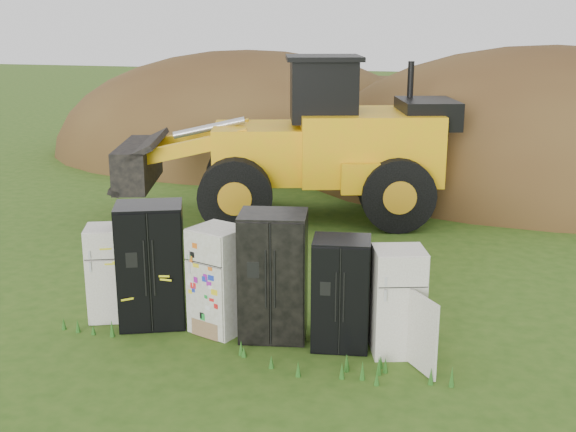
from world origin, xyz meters
name	(u,v)px	position (x,y,z in m)	size (l,w,h in m)	color
ground	(251,333)	(0.00, 0.00, 0.00)	(120.00, 120.00, 0.00)	#2E5015
fridge_leftmost	(110,273)	(-2.40, -0.02, 0.77)	(0.68, 0.65, 1.55)	white
fridge_black_side	(151,265)	(-1.63, -0.04, 0.99)	(1.03, 0.81, 1.97)	black
fridge_sticker	(219,280)	(-0.50, -0.02, 0.84)	(0.75, 0.69, 1.68)	silver
fridge_dark_mid	(273,275)	(0.37, 0.04, 0.98)	(1.00, 0.82, 1.96)	black
fridge_black_right	(341,293)	(1.43, -0.03, 0.84)	(0.84, 0.70, 1.67)	black
fridge_open_door	(398,301)	(2.27, -0.02, 0.79)	(0.72, 0.67, 1.59)	white
wheel_loader	(282,138)	(-1.50, 6.79, 1.96)	(8.11, 3.29, 3.92)	orange
dirt_mound_right	(544,183)	(4.98, 12.62, 0.00)	(14.85, 10.89, 8.10)	#452C16
dirt_mound_left	(249,153)	(-5.19, 14.94, 0.00)	(14.72, 11.04, 7.43)	#452C16
dirt_mound_back	(378,144)	(-0.94, 18.15, 0.00)	(15.74, 10.49, 5.29)	#452C16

